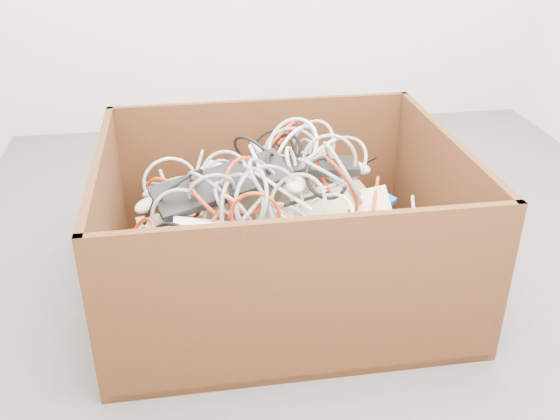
{
  "coord_description": "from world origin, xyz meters",
  "views": [
    {
      "loc": [
        -0.53,
        -2.0,
        1.31
      ],
      "look_at": [
        -0.23,
        -0.15,
        0.3
      ],
      "focal_mm": 40.24,
      "sensor_mm": 36.0,
      "label": 1
    }
  ],
  "objects": [
    {
      "name": "power_strip_right",
      "position": [
        -0.44,
        -0.35,
        0.35
      ],
      "size": [
        0.32,
        0.08,
        0.1
      ],
      "primitive_type": "cube",
      "rotation": [
        -0.1,
        0.17,
        -0.06
      ],
      "color": "silver",
      "rests_on": "keyboard_pile"
    },
    {
      "name": "cardboard_box",
      "position": [
        -0.25,
        -0.17,
        0.14
      ],
      "size": [
        1.17,
        0.98,
        0.55
      ],
      "color": "#361B0D",
      "rests_on": "ground"
    },
    {
      "name": "power_strip_left",
      "position": [
        -0.53,
        -0.13,
        0.37
      ],
      "size": [
        0.24,
        0.31,
        0.14
      ],
      "primitive_type": "cube",
      "rotation": [
        0.14,
        -0.26,
        0.94
      ],
      "color": "silver",
      "rests_on": "keyboard_pile"
    },
    {
      "name": "keyboard_pile",
      "position": [
        -0.28,
        -0.17,
        0.28
      ],
      "size": [
        1.05,
        0.7,
        0.34
      ],
      "color": "beige",
      "rests_on": "cardboard_box"
    },
    {
      "name": "ground",
      "position": [
        0.0,
        0.0,
        0.0
      ],
      "size": [
        3.0,
        3.0,
        0.0
      ],
      "primitive_type": "plane",
      "color": "#505153",
      "rests_on": "ground"
    },
    {
      "name": "cable_tangle",
      "position": [
        -0.3,
        -0.16,
        0.41
      ],
      "size": [
        1.03,
        0.79,
        0.43
      ],
      "color": "black",
      "rests_on": "keyboard_pile"
    },
    {
      "name": "mice_scatter",
      "position": [
        -0.29,
        -0.18,
        0.38
      ],
      "size": [
        0.87,
        0.63,
        0.18
      ],
      "color": "beige",
      "rests_on": "keyboard_pile"
    },
    {
      "name": "vga_plug",
      "position": [
        0.12,
        -0.22,
        0.35
      ],
      "size": [
        0.06,
        0.06,
        0.03
      ],
      "primitive_type": "cube",
      "rotation": [
        0.09,
        0.14,
        -0.88
      ],
      "color": "#0D3ACD",
      "rests_on": "keyboard_pile"
    }
  ]
}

